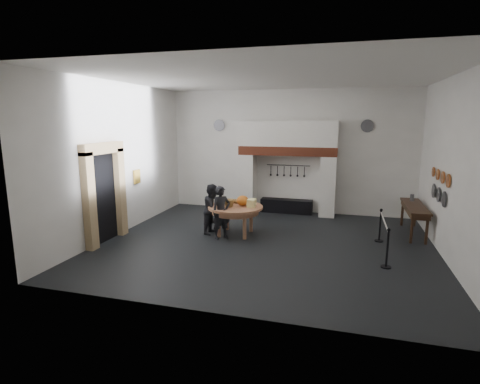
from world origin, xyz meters
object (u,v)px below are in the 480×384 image
(visitor_far, at_px, (213,209))
(barrier_post_far, at_px, (380,226))
(iron_range, at_px, (286,206))
(visitor_near, at_px, (221,212))
(barrier_post_near, at_px, (387,249))
(side_table, at_px, (415,206))
(work_table, at_px, (235,207))

(visitor_far, height_order, barrier_post_far, visitor_far)
(iron_range, height_order, visitor_near, visitor_near)
(barrier_post_near, bearing_deg, visitor_near, 166.61)
(visitor_far, relative_size, side_table, 0.69)
(visitor_far, distance_m, side_table, 6.06)
(work_table, distance_m, barrier_post_far, 4.18)
(barrier_post_near, xyz_separation_m, barrier_post_far, (0.00, 2.00, 0.00))
(iron_range, distance_m, side_table, 4.46)
(iron_range, bearing_deg, barrier_post_far, -40.78)
(side_table, xyz_separation_m, barrier_post_far, (-1.03, -1.00, -0.42))
(side_table, bearing_deg, work_table, -164.29)
(iron_range, relative_size, visitor_far, 1.25)
(barrier_post_near, bearing_deg, side_table, 71.00)
(side_table, bearing_deg, barrier_post_near, -109.00)
(iron_range, height_order, barrier_post_near, barrier_post_near)
(work_table, bearing_deg, visitor_far, -172.06)
(visitor_far, bearing_deg, side_table, -69.39)
(work_table, bearing_deg, iron_range, 70.82)
(visitor_near, relative_size, barrier_post_near, 1.72)
(visitor_near, distance_m, visitor_far, 0.57)
(visitor_far, relative_size, barrier_post_far, 1.69)
(work_table, bearing_deg, barrier_post_near, -20.50)
(work_table, xyz_separation_m, visitor_far, (-0.68, -0.10, -0.08))
(barrier_post_far, bearing_deg, visitor_near, -167.92)
(work_table, height_order, visitor_far, visitor_far)
(side_table, bearing_deg, visitor_far, -165.17)
(visitor_near, distance_m, barrier_post_near, 4.56)
(iron_range, height_order, side_table, side_table)
(barrier_post_near, distance_m, barrier_post_far, 2.00)
(iron_range, xyz_separation_m, barrier_post_far, (3.07, -2.64, 0.20))
(visitor_near, bearing_deg, work_table, 17.00)
(visitor_far, bearing_deg, visitor_near, -129.22)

